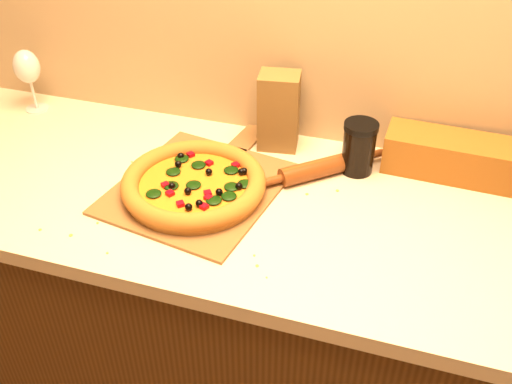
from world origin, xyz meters
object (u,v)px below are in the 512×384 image
wine_glass (27,68)px  pizza_peel (201,185)px  rolling_pin (324,167)px  dark_jar (359,147)px  pizza (194,184)px

wine_glass → pizza_peel: bearing=-19.6°
rolling_pin → dark_jar: bearing=31.7°
pizza_peel → pizza: (-0.00, -0.04, 0.03)m
pizza → wine_glass: bearing=157.4°
dark_jar → pizza: bearing=-148.4°
pizza → dark_jar: dark_jar is taller
pizza_peel → rolling_pin: bearing=35.7°
rolling_pin → wine_glass: (-0.91, 0.09, 0.11)m
pizza → wine_glass: size_ratio=1.85×
pizza_peel → rolling_pin: size_ratio=2.12×
wine_glass → pizza: bearing=-22.6°
pizza → wine_glass: 0.69m
pizza_peel → dark_jar: size_ratio=4.24×
wine_glass → dark_jar: size_ratio=1.37×
dark_jar → wine_glass: bearing=177.8°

